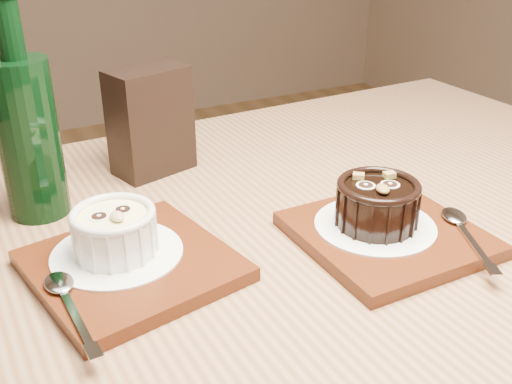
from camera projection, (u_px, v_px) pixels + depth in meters
table at (280, 311)px, 0.68m from camera, size 1.23×0.84×0.75m
tray_left at (132, 266)px, 0.59m from camera, size 0.21×0.21×0.01m
doily_left at (117, 253)px, 0.59m from camera, size 0.13×0.13×0.00m
ramekin_white at (114, 230)px, 0.58m from camera, size 0.08×0.08×0.05m
spoon_left at (69, 303)px, 0.52m from camera, size 0.03×0.14×0.01m
tray_right at (387, 235)px, 0.64m from camera, size 0.18×0.18×0.01m
doily_right at (375, 225)px, 0.64m from camera, size 0.13×0.13×0.00m
ramekin_dark at (377, 202)px, 0.63m from camera, size 0.09×0.09×0.05m
spoon_right at (466, 231)px, 0.63m from camera, size 0.08×0.13×0.01m
condiment_stand at (151, 121)px, 0.78m from camera, size 0.11×0.09×0.14m
green_bottle at (28, 133)px, 0.66m from camera, size 0.07×0.07×0.25m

